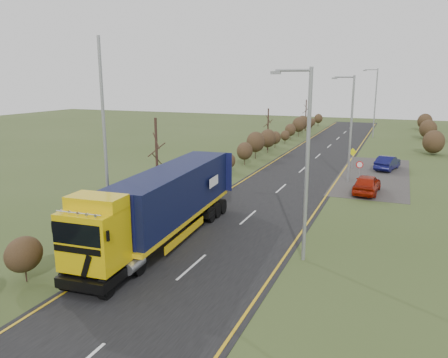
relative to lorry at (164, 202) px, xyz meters
The scene contains 14 objects.
ground 3.90m from the lorry, 29.28° to the left, with size 160.00×160.00×0.00m, color #37471E.
road 12.11m from the lorry, 76.40° to the left, with size 8.00×120.00×0.02m, color black.
layby 23.59m from the lorry, 66.68° to the left, with size 6.00×18.00×0.02m, color #312E2B.
lane_markings 11.81m from the lorry, 76.04° to the left, with size 7.52×116.00×0.01m.
hedgerow 10.01m from the lorry, 108.66° to the left, with size 2.24×102.04×6.05m.
lorry is the anchor object (origin of this frame).
car_red_hatchback 17.33m from the lorry, 57.82° to the left, with size 1.74×4.32×1.47m, color #961807.
car_blue_sedan 26.67m from the lorry, 67.22° to the left, with size 1.43×4.09×1.35m, color #0A0B3B.
streetlight_near 7.81m from the lorry, ahead, with size 1.93×0.18×9.06m.
streetlight_mid 19.71m from the lorry, 68.08° to the left, with size 1.88×0.18×8.82m.
streetlight_far 49.29m from the lorry, 81.51° to the left, with size 2.11×0.20×9.95m.
left_pole 4.17m from the lorry, 148.01° to the right, with size 0.16×0.16×10.56m, color gray.
speed_sign 18.80m from the lorry, 63.43° to the left, with size 0.57×0.10×2.06m.
warning_board 25.11m from the lorry, 73.59° to the left, with size 0.76×0.11×1.99m.
Camera 1 is at (8.49, -20.86, 8.56)m, focal length 35.00 mm.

